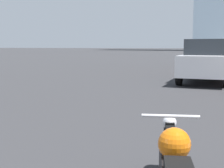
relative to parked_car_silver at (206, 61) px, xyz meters
name	(u,v)px	position (x,y,z in m)	size (l,w,h in m)	color
parked_car_silver	(206,61)	(0.00, 0.00, 0.00)	(2.06, 4.50, 1.77)	#BCBCC1
parked_car_white	(213,54)	(0.07, 12.85, -0.03)	(2.23, 4.08, 1.75)	silver
parked_car_green	(216,53)	(0.29, 23.40, -0.14)	(1.94, 4.14, 1.49)	#1E6B33
parked_car_blue	(215,50)	(0.14, 34.66, -0.06)	(2.21, 4.59, 1.69)	#1E3899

